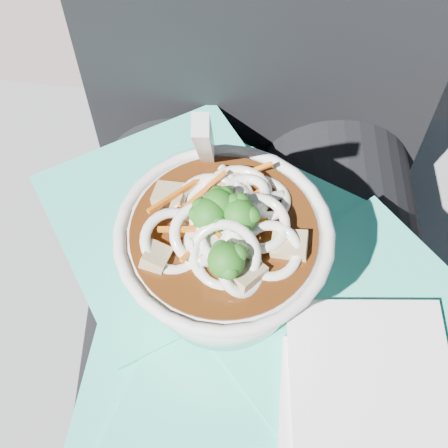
{
  "coord_description": "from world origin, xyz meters",
  "views": [
    {
      "loc": [
        -0.03,
        -0.19,
        1.09
      ],
      "look_at": [
        -0.03,
        0.04,
        0.73
      ],
      "focal_mm": 50.0,
      "sensor_mm": 36.0,
      "label": 1
    }
  ],
  "objects_px": {
    "lap": "(261,369)",
    "plastic_bag": "(250,331)",
    "person_body": "(260,268)",
    "udon_bowl": "(224,252)",
    "stone_ledge": "(248,338)"
  },
  "relations": [
    {
      "from": "lap",
      "to": "person_body",
      "type": "bearing_deg",
      "value": 90.0
    },
    {
      "from": "stone_ledge",
      "to": "person_body",
      "type": "height_order",
      "value": "person_body"
    },
    {
      "from": "person_body",
      "to": "udon_bowl",
      "type": "height_order",
      "value": "person_body"
    },
    {
      "from": "lap",
      "to": "plastic_bag",
      "type": "distance_m",
      "value": 0.09
    },
    {
      "from": "plastic_bag",
      "to": "udon_bowl",
      "type": "height_order",
      "value": "udon_bowl"
    },
    {
      "from": "person_body",
      "to": "udon_bowl",
      "type": "xyz_separation_m",
      "value": [
        -0.03,
        -0.06,
        0.13
      ]
    },
    {
      "from": "person_body",
      "to": "plastic_bag",
      "type": "xyz_separation_m",
      "value": [
        -0.01,
        -0.09,
        0.07
      ]
    },
    {
      "from": "lap",
      "to": "plastic_bag",
      "type": "height_order",
      "value": "plastic_bag"
    },
    {
      "from": "lap",
      "to": "plastic_bag",
      "type": "xyz_separation_m",
      "value": [
        -0.01,
        -0.0,
        0.09
      ]
    },
    {
      "from": "person_body",
      "to": "plastic_bag",
      "type": "distance_m",
      "value": 0.12
    },
    {
      "from": "stone_ledge",
      "to": "lap",
      "type": "height_order",
      "value": "lap"
    },
    {
      "from": "lap",
      "to": "udon_bowl",
      "type": "bearing_deg",
      "value": 134.08
    },
    {
      "from": "lap",
      "to": "stone_ledge",
      "type": "bearing_deg",
      "value": 90.0
    },
    {
      "from": "stone_ledge",
      "to": "udon_bowl",
      "type": "xyz_separation_m",
      "value": [
        -0.03,
        -0.11,
        0.47
      ]
    },
    {
      "from": "lap",
      "to": "person_body",
      "type": "relative_size",
      "value": 0.48
    }
  ]
}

